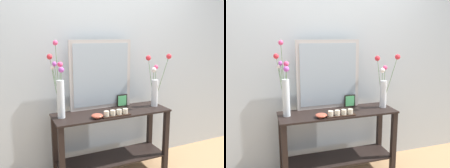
% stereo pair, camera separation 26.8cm
% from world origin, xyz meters
% --- Properties ---
extents(wall_back, '(6.40, 0.08, 2.70)m').
position_xyz_m(wall_back, '(0.00, 0.34, 1.35)').
color(wall_back, '#B2BCC1').
rests_on(wall_back, ground).
extents(console_table, '(1.33, 0.43, 0.79)m').
position_xyz_m(console_table, '(0.00, 0.00, 0.48)').
color(console_table, black).
rests_on(console_table, ground).
extents(mirror_leaning, '(0.75, 0.03, 0.80)m').
position_xyz_m(mirror_leaning, '(-0.06, 0.18, 1.19)').
color(mirror_leaning, '#B7B2AD').
rests_on(mirror_leaning, console_table).
extents(tall_vase_left, '(0.15, 0.19, 0.80)m').
position_xyz_m(tall_vase_left, '(-0.57, 0.04, 1.09)').
color(tall_vase_left, silver).
rests_on(tall_vase_left, console_table).
extents(vase_right, '(0.21, 0.27, 0.64)m').
position_xyz_m(vase_right, '(0.57, 0.00, 1.06)').
color(vase_right, silver).
rests_on(vase_right, console_table).
extents(candle_tray, '(0.32, 0.09, 0.07)m').
position_xyz_m(candle_tray, '(-0.02, -0.15, 0.82)').
color(candle_tray, black).
rests_on(candle_tray, console_table).
extents(picture_frame_small, '(0.13, 0.01, 0.15)m').
position_xyz_m(picture_frame_small, '(0.19, 0.14, 0.86)').
color(picture_frame_small, black).
rests_on(picture_frame_small, console_table).
extents(decorative_bowl, '(0.13, 0.13, 0.05)m').
position_xyz_m(decorative_bowl, '(-0.23, -0.14, 0.81)').
color(decorative_bowl, '#B24C38').
rests_on(decorative_bowl, console_table).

